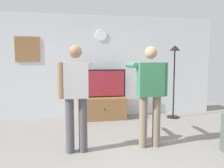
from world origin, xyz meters
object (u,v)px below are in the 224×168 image
(television, at_px, (103,83))
(framed_picture, at_px, (27,49))
(wall_clock, at_px, (101,35))
(floor_lamp, at_px, (174,66))
(person_standing_nearer_lamp, at_px, (76,93))
(tv_stand, at_px, (103,108))
(person_standing_nearer_couch, at_px, (150,90))

(television, relative_size, framed_picture, 1.91)
(wall_clock, distance_m, floor_lamp, 2.09)
(wall_clock, bearing_deg, person_standing_nearer_lamp, -107.35)
(tv_stand, distance_m, television, 0.64)
(television, relative_size, wall_clock, 4.15)
(television, bearing_deg, framed_picture, 172.40)
(tv_stand, bearing_deg, television, 90.00)
(tv_stand, xyz_separation_m, person_standing_nearer_couch, (0.53, -2.06, 0.72))
(tv_stand, height_order, floor_lamp, floor_lamp)
(tv_stand, distance_m, framed_picture, 2.42)
(television, distance_m, person_standing_nearer_couch, 2.18)
(person_standing_nearer_lamp, bearing_deg, person_standing_nearer_couch, 0.33)
(person_standing_nearer_lamp, distance_m, person_standing_nearer_couch, 1.26)
(television, bearing_deg, floor_lamp, -8.25)
(framed_picture, bearing_deg, person_standing_nearer_couch, -44.65)
(wall_clock, bearing_deg, floor_lamp, -15.46)
(wall_clock, xyz_separation_m, person_standing_nearer_couch, (0.53, -2.36, -1.17))
(framed_picture, bearing_deg, person_standing_nearer_lamp, -64.57)
(floor_lamp, distance_m, person_standing_nearer_couch, 2.30)
(wall_clock, bearing_deg, television, -90.00)
(person_standing_nearer_lamp, bearing_deg, tv_stand, 70.39)
(framed_picture, height_order, floor_lamp, framed_picture)
(floor_lamp, relative_size, person_standing_nearer_couch, 1.09)
(framed_picture, bearing_deg, floor_lamp, -7.92)
(tv_stand, distance_m, person_standing_nearer_lamp, 2.31)
(wall_clock, distance_m, person_standing_nearer_couch, 2.68)
(wall_clock, xyz_separation_m, person_standing_nearer_lamp, (-0.74, -2.36, -1.18))
(wall_clock, relative_size, person_standing_nearer_couch, 0.16)
(television, relative_size, floor_lamp, 0.63)
(person_standing_nearer_lamp, bearing_deg, framed_picture, 115.43)
(wall_clock, relative_size, framed_picture, 0.46)
(framed_picture, height_order, person_standing_nearer_lamp, framed_picture)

